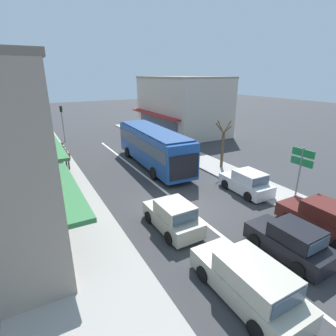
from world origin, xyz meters
name	(u,v)px	position (x,y,z in m)	size (l,w,h in m)	color
ground_plane	(184,207)	(0.00, 0.00, 0.00)	(140.00, 140.00, 0.00)	#353538
lane_centre_line	(155,184)	(0.00, 4.00, 0.00)	(0.20, 28.00, 0.01)	silver
sidewalk_left	(52,192)	(-6.80, 6.00, 0.07)	(5.20, 44.00, 0.14)	#A39E96
kerb_right	(207,163)	(6.20, 6.00, 0.06)	(2.80, 44.00, 0.12)	#A39E96
building_right_far	(181,105)	(11.48, 18.95, 3.66)	(8.56, 13.05, 7.32)	beige
city_bus	(153,145)	(1.72, 7.79, 1.88)	(3.09, 10.96, 3.23)	#1E4C99
hatchback_behind_bus_mid	(290,241)	(1.63, -6.04, 0.71)	(1.89, 3.74, 1.54)	black
wagon_adjacent_lane_lead	(249,282)	(-1.74, -6.92, 0.75)	(1.95, 4.51, 1.58)	#B7B29E
hatchback_queue_far_back	(173,216)	(-1.80, -1.72, 0.71)	(1.86, 3.72, 1.54)	#B7B29E
parked_wagon_kerb_front	(327,220)	(4.72, -5.77, 0.75)	(1.95, 4.50, 1.58)	#561E19
parked_hatchback_kerb_second	(247,183)	(4.77, -0.29, 0.71)	(1.87, 3.73, 1.54)	silver
traffic_light_downstreet	(62,118)	(-3.70, 20.64, 2.85)	(0.33, 0.24, 4.20)	gray
directional_road_sign	(301,163)	(6.17, -2.99, 2.70)	(0.10, 1.40, 3.60)	gray
street_tree_right	(223,146)	(6.51, 4.37, 1.93)	(1.64, 1.72, 4.00)	brown
pedestrian_with_handbag_near	(63,150)	(-4.93, 12.88, 1.07)	(0.42, 0.64, 1.63)	#333338
pedestrian_browsing_midblock	(67,159)	(-5.07, 9.98, 1.07)	(0.56, 0.28, 1.63)	#4C4742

